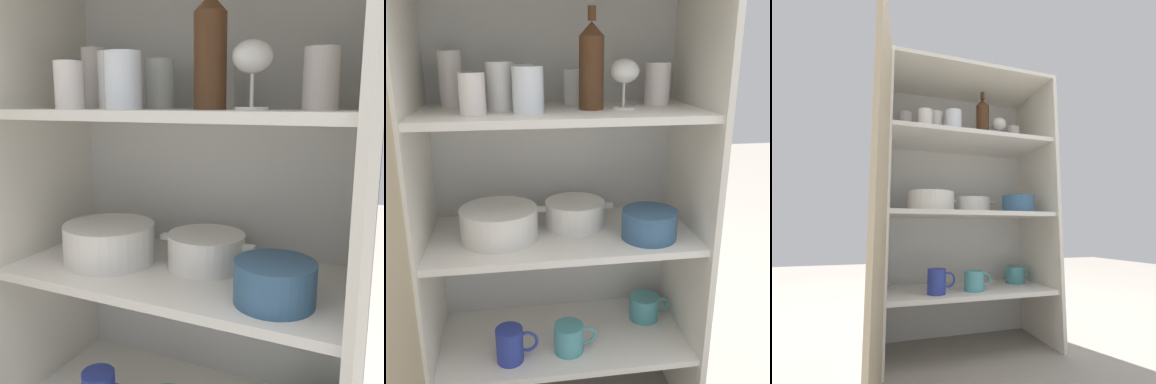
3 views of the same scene
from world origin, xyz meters
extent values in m
cube|color=silver|center=(0.00, 0.37, 0.63)|extent=(0.78, 0.02, 1.26)
cube|color=silver|center=(-0.38, 0.18, 0.63)|extent=(0.02, 0.40, 1.26)
cube|color=silver|center=(0.38, 0.18, 0.63)|extent=(0.02, 0.40, 1.26)
cube|color=silver|center=(0.00, 0.18, 0.61)|extent=(0.75, 0.36, 0.02)
cube|color=silver|center=(0.00, 0.18, 0.96)|extent=(0.75, 0.36, 0.02)
cylinder|color=white|center=(-0.16, 0.17, 1.03)|extent=(0.07, 0.07, 0.12)
cylinder|color=white|center=(-0.10, 0.28, 1.03)|extent=(0.07, 0.07, 0.11)
cylinder|color=silver|center=(-0.29, 0.28, 1.04)|extent=(0.07, 0.07, 0.15)
cylinder|color=silver|center=(0.28, 0.23, 1.03)|extent=(0.07, 0.07, 0.12)
cylinder|color=silver|center=(-0.22, 0.11, 1.02)|extent=(0.06, 0.06, 0.10)
cylinder|color=white|center=(0.05, 0.28, 1.02)|extent=(0.07, 0.07, 0.10)
cylinder|color=white|center=(-0.09, 0.11, 1.03)|extent=(0.08, 0.08, 0.11)
cylinder|color=white|center=(0.17, 0.16, 0.97)|extent=(0.06, 0.06, 0.01)
cylinder|color=white|center=(0.17, 0.16, 1.01)|extent=(0.01, 0.01, 0.06)
ellipsoid|color=white|center=(0.17, 0.16, 1.07)|extent=(0.08, 0.08, 0.06)
cylinder|color=#4C2D19|center=(0.08, 0.16, 1.06)|extent=(0.06, 0.06, 0.18)
cone|color=#4C2D19|center=(0.08, 0.16, 1.17)|extent=(0.06, 0.06, 0.04)
cylinder|color=silver|center=(-0.18, 0.17, 0.62)|extent=(0.21, 0.21, 0.01)
cylinder|color=silver|center=(-0.18, 0.17, 0.63)|extent=(0.21, 0.21, 0.01)
cylinder|color=silver|center=(-0.18, 0.17, 0.64)|extent=(0.21, 0.21, 0.01)
cylinder|color=silver|center=(-0.18, 0.17, 0.65)|extent=(0.21, 0.21, 0.01)
cylinder|color=silver|center=(-0.18, 0.17, 0.66)|extent=(0.21, 0.21, 0.01)
cylinder|color=silver|center=(-0.18, 0.17, 0.66)|extent=(0.21, 0.21, 0.01)
cylinder|color=silver|center=(-0.18, 0.17, 0.67)|extent=(0.21, 0.21, 0.01)
cylinder|color=silver|center=(-0.18, 0.17, 0.68)|extent=(0.21, 0.21, 0.01)
cylinder|color=silver|center=(-0.18, 0.17, 0.69)|extent=(0.21, 0.21, 0.01)
cylinder|color=silver|center=(-0.18, 0.17, 0.70)|extent=(0.21, 0.21, 0.01)
cylinder|color=#33567A|center=(0.24, 0.10, 0.66)|extent=(0.15, 0.15, 0.08)
torus|color=#33567A|center=(0.24, 0.10, 0.69)|extent=(0.15, 0.15, 0.01)
cylinder|color=white|center=(0.04, 0.23, 0.65)|extent=(0.18, 0.18, 0.08)
cube|color=white|center=(-0.06, 0.23, 0.67)|extent=(0.03, 0.02, 0.01)
cube|color=white|center=(0.14, 0.23, 0.67)|extent=(0.03, 0.02, 0.01)
camera|label=1|loc=(0.43, -0.67, 0.98)|focal=42.00mm
camera|label=2|loc=(-0.14, -1.01, 1.13)|focal=42.00mm
camera|label=3|loc=(-0.45, -1.18, 0.53)|focal=28.00mm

